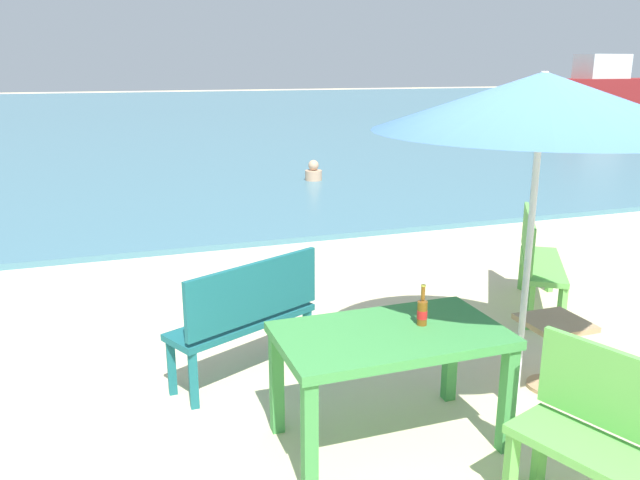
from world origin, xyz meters
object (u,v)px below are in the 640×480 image
Objects in this scene: beer_bottle_amber at (422,311)px; picnic_table_green at (390,347)px; bench_green_left at (536,256)px; bench_green_right at (638,447)px; bench_teal_center at (248,313)px; side_table_wood at (553,344)px; swimmer_person at (314,172)px; patio_umbrella at (542,102)px; boat_barge at (608,90)px.

picnic_table_green is at bearing -173.43° from beer_bottle_amber.
bench_green_right is at bearing -119.02° from bench_green_left.
bench_green_left is at bearing 9.85° from bench_teal_center.
swimmer_person is at bearing 83.14° from side_table_wood.
patio_umbrella reaches higher than bench_green_right.
patio_umbrella reaches higher than bench_green_left.
patio_umbrella is 1.83m from side_table_wood.
side_table_wood is at bearing -133.30° from boat_barge.
boat_barge is (24.65, 23.06, 0.54)m from bench_teal_center.
bench_teal_center is 3.03m from bench_green_left.
boat_barge is (21.53, 15.35, 0.85)m from swimmer_person.
bench_teal_center is (-1.65, 1.07, -1.58)m from patio_umbrella.
bench_green_left is at bearing 34.97° from picnic_table_green.
beer_bottle_amber is at bearing -142.71° from bench_green_left.
beer_bottle_amber reaches higher than side_table_wood.
patio_umbrella is 1.84× the size of bench_green_right.
bench_teal_center is at bearing 157.11° from side_table_wood.
patio_umbrella is at bearing -156.47° from side_table_wood.
side_table_wood is 1.32× the size of swimmer_person.
bench_green_left reaches higher than side_table_wood.
bench_green_left is at bearing 49.90° from patio_umbrella.
beer_bottle_amber is 33.90m from boat_barge.
picnic_table_green is at bearing -134.79° from boat_barge.
picnic_table_green is 1.49m from side_table_wood.
beer_bottle_amber reaches higher than bench_green_right.
boat_barge reaches higher than side_table_wood.
patio_umbrella is 1.86× the size of bench_teal_center.
beer_bottle_amber reaches higher than bench_green_left.
picnic_table_green is at bearing -177.33° from patio_umbrella.
boat_barge reaches higher than bench_teal_center.
patio_umbrella reaches higher than beer_bottle_amber.
swimmer_person is at bearing 74.35° from picnic_table_green.
bench_green_left is (1.34, 1.59, -1.58)m from patio_umbrella.
beer_bottle_amber is 0.21× the size of bench_green_right.
beer_bottle_amber is at bearing -134.55° from boat_barge.
bench_teal_center is 3.02× the size of swimmer_person.
patio_umbrella is at bearing -33.00° from bench_teal_center.
boat_barge is (22.57, 23.94, 0.73)m from side_table_wood.
picnic_table_green is 1.13× the size of bench_teal_center.
bench_green_right is at bearing -99.69° from swimmer_person.
patio_umbrella is 0.30× the size of boat_barge.
boat_barge is (23.25, 25.40, 0.54)m from bench_green_right.
swimmer_person is (3.12, 7.71, -0.30)m from bench_teal_center.
bench_green_right is at bearing -115.11° from side_table_wood.
side_table_wood is at bearing 9.36° from picnic_table_green.
side_table_wood is 32.91m from boat_barge.
picnic_table_green is at bearing -170.64° from side_table_wood.
bench_green_right is (-0.68, -1.45, 0.19)m from side_table_wood.
bench_green_left is 31.27m from boat_barge.
bench_green_right is 10.19m from swimmer_person.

